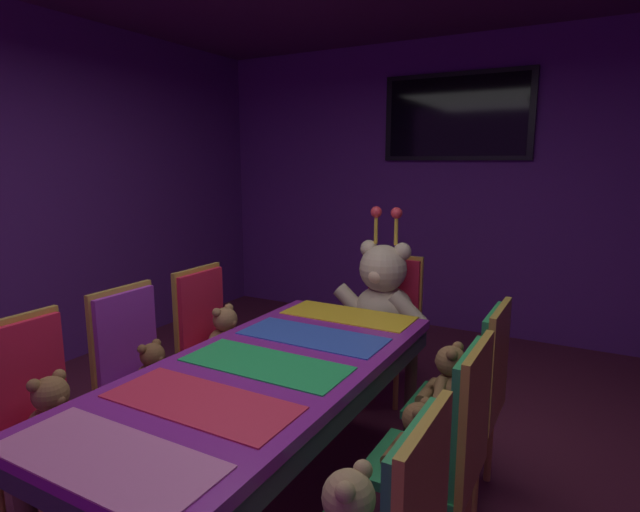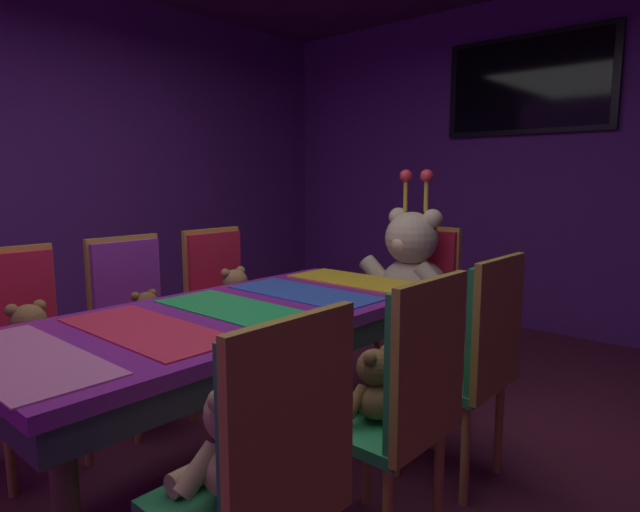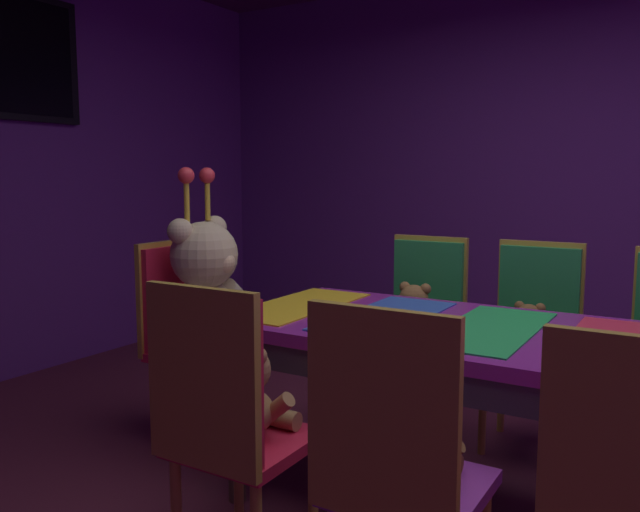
% 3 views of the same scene
% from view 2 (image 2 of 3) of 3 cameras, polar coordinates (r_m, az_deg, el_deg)
% --- Properties ---
extents(ground_plane, '(7.90, 7.90, 0.00)m').
position_cam_2_polar(ground_plane, '(2.61, -8.51, -21.58)').
color(ground_plane, '#591E33').
extents(wall_back, '(5.20, 0.12, 2.80)m').
position_cam_2_polar(wall_back, '(4.95, 21.14, 8.98)').
color(wall_back, '#59267F').
rests_on(wall_back, ground_plane).
extents(wall_left, '(0.12, 6.40, 2.80)m').
position_cam_2_polar(wall_left, '(4.58, -30.55, 8.49)').
color(wall_left, '#59267F').
rests_on(wall_left, ground_plane).
extents(banquet_table, '(0.90, 2.02, 0.75)m').
position_cam_2_polar(banquet_table, '(2.35, -8.85, -7.66)').
color(banquet_table, purple).
rests_on(banquet_table, ground_plane).
extents(chair_left_0, '(0.42, 0.41, 0.98)m').
position_cam_2_polar(chair_left_0, '(2.81, -29.37, -7.19)').
color(chair_left_0, red).
rests_on(chair_left_0, ground_plane).
extents(teddy_left_0, '(0.25, 0.32, 0.30)m').
position_cam_2_polar(teddy_left_0, '(2.68, -28.33, -8.01)').
color(teddy_left_0, olive).
rests_on(teddy_left_0, chair_left_0).
extents(chair_left_1, '(0.42, 0.41, 0.98)m').
position_cam_2_polar(chair_left_1, '(3.06, -19.25, -5.39)').
color(chair_left_1, purple).
rests_on(chair_left_1, ground_plane).
extents(teddy_left_1, '(0.21, 0.27, 0.26)m').
position_cam_2_polar(teddy_left_1, '(2.94, -17.86, -6.38)').
color(teddy_left_1, brown).
rests_on(teddy_left_1, chair_left_1).
extents(chair_left_2, '(0.42, 0.41, 0.98)m').
position_cam_2_polar(chair_left_2, '(3.37, -10.47, -3.81)').
color(chair_left_2, red).
rests_on(chair_left_2, ground_plane).
extents(teddy_left_2, '(0.25, 0.32, 0.31)m').
position_cam_2_polar(teddy_left_2, '(3.26, -8.89, -4.30)').
color(teddy_left_2, '#9E7247').
rests_on(teddy_left_2, chair_left_2).
extents(chair_right_0, '(0.42, 0.41, 0.98)m').
position_cam_2_polar(chair_right_0, '(1.42, -5.18, -21.21)').
color(chair_right_0, '#268C4C').
rests_on(chair_right_0, ground_plane).
extents(teddy_right_0, '(0.26, 0.34, 0.32)m').
position_cam_2_polar(teddy_right_0, '(1.52, -9.18, -19.30)').
color(teddy_right_0, tan).
rests_on(teddy_right_0, chair_right_0).
extents(chair_right_1, '(0.42, 0.41, 0.98)m').
position_cam_2_polar(chair_right_1, '(1.86, 9.33, -13.95)').
color(chair_right_1, '#268C4C').
rests_on(chair_right_1, ground_plane).
extents(teddy_right_1, '(0.21, 0.27, 0.26)m').
position_cam_2_polar(teddy_right_1, '(1.94, 5.66, -13.75)').
color(teddy_right_1, brown).
rests_on(teddy_right_1, chair_right_1).
extents(chair_right_2, '(0.42, 0.41, 0.98)m').
position_cam_2_polar(chair_right_2, '(2.34, 16.44, -9.44)').
color(chair_right_2, '#268C4C').
rests_on(chair_right_2, ground_plane).
extents(teddy_right_2, '(0.25, 0.32, 0.30)m').
position_cam_2_polar(teddy_right_2, '(2.40, 13.27, -9.04)').
color(teddy_right_2, olive).
rests_on(teddy_right_2, chair_right_2).
extents(throne_chair, '(0.41, 0.42, 0.98)m').
position_cam_2_polar(throne_chair, '(3.52, 10.90, -3.28)').
color(throne_chair, red).
rests_on(throne_chair, ground_plane).
extents(king_teddy_bear, '(0.69, 0.53, 0.88)m').
position_cam_2_polar(king_teddy_bear, '(3.36, 9.50, -1.31)').
color(king_teddy_bear, beige).
rests_on(king_teddy_bear, throne_chair).
extents(wall_tv, '(1.38, 0.06, 0.80)m').
position_cam_2_polar(wall_tv, '(4.92, 21.16, 16.59)').
color(wall_tv, black).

